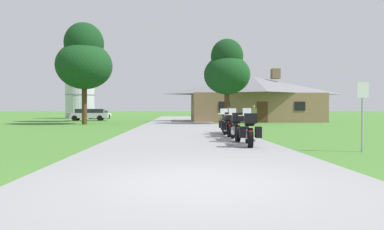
{
  "coord_description": "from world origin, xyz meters",
  "views": [
    {
      "loc": [
        -0.37,
        -5.74,
        1.29
      ],
      "look_at": [
        0.74,
        18.88,
        0.91
      ],
      "focal_mm": 31.69,
      "sensor_mm": 36.0,
      "label": 1
    }
  ],
  "objects_px": {
    "motorcycle_yellow_farthest_in_row": "(225,123)",
    "tree_left_near": "(84,59)",
    "motorcycle_black_third_in_row": "(228,125)",
    "bystander_olive_shirt_near_lodge": "(254,114)",
    "tree_left_far": "(84,60)",
    "tree_by_lodge_front": "(227,69)",
    "motorcycle_black_second_in_row": "(236,127)",
    "metal_silo_distant": "(80,91)",
    "parked_silver_suv_far_left": "(89,114)",
    "motorcycle_silver_nearest_to_camera": "(249,130)",
    "parked_white_sedan_far_left": "(100,114)",
    "metal_signpost_roadside": "(362,108)"
  },
  "relations": [
    {
      "from": "motorcycle_black_third_in_row",
      "to": "motorcycle_yellow_farthest_in_row",
      "type": "height_order",
      "value": "same"
    },
    {
      "from": "parked_silver_suv_far_left",
      "to": "motorcycle_black_third_in_row",
      "type": "bearing_deg",
      "value": -158.47
    },
    {
      "from": "motorcycle_yellow_farthest_in_row",
      "to": "metal_silo_distant",
      "type": "distance_m",
      "value": 37.95
    },
    {
      "from": "parked_white_sedan_far_left",
      "to": "tree_by_lodge_front",
      "type": "bearing_deg",
      "value": -40.75
    },
    {
      "from": "motorcycle_black_second_in_row",
      "to": "parked_silver_suv_far_left",
      "type": "distance_m",
      "value": 30.2
    },
    {
      "from": "motorcycle_black_second_in_row",
      "to": "tree_by_lodge_front",
      "type": "height_order",
      "value": "tree_by_lodge_front"
    },
    {
      "from": "bystander_olive_shirt_near_lodge",
      "to": "tree_left_near",
      "type": "distance_m",
      "value": 15.7
    },
    {
      "from": "metal_signpost_roadside",
      "to": "parked_silver_suv_far_left",
      "type": "height_order",
      "value": "metal_signpost_roadside"
    },
    {
      "from": "tree_by_lodge_front",
      "to": "parked_silver_suv_far_left",
      "type": "distance_m",
      "value": 18.99
    },
    {
      "from": "motorcycle_silver_nearest_to_camera",
      "to": "parked_white_sedan_far_left",
      "type": "relative_size",
      "value": 0.47
    },
    {
      "from": "motorcycle_black_third_in_row",
      "to": "tree_by_lodge_front",
      "type": "bearing_deg",
      "value": 81.36
    },
    {
      "from": "parked_white_sedan_far_left",
      "to": "parked_silver_suv_far_left",
      "type": "bearing_deg",
      "value": -74.77
    },
    {
      "from": "tree_by_lodge_front",
      "to": "parked_silver_suv_far_left",
      "type": "relative_size",
      "value": 1.59
    },
    {
      "from": "motorcycle_black_third_in_row",
      "to": "parked_white_sedan_far_left",
      "type": "height_order",
      "value": "motorcycle_black_third_in_row"
    },
    {
      "from": "metal_signpost_roadside",
      "to": "motorcycle_black_third_in_row",
      "type": "bearing_deg",
      "value": 120.78
    },
    {
      "from": "bystander_olive_shirt_near_lodge",
      "to": "parked_silver_suv_far_left",
      "type": "relative_size",
      "value": 0.35
    },
    {
      "from": "motorcycle_silver_nearest_to_camera",
      "to": "metal_silo_distant",
      "type": "relative_size",
      "value": 0.26
    },
    {
      "from": "bystander_olive_shirt_near_lodge",
      "to": "parked_silver_suv_far_left",
      "type": "xyz_separation_m",
      "value": [
        -17.28,
        11.26,
        -0.17
      ]
    },
    {
      "from": "bystander_olive_shirt_near_lodge",
      "to": "metal_signpost_roadside",
      "type": "relative_size",
      "value": 0.79
    },
    {
      "from": "tree_left_far",
      "to": "parked_silver_suv_far_left",
      "type": "relative_size",
      "value": 2.04
    },
    {
      "from": "tree_by_lodge_front",
      "to": "tree_left_far",
      "type": "bearing_deg",
      "value": 154.47
    },
    {
      "from": "metal_silo_distant",
      "to": "parked_white_sedan_far_left",
      "type": "xyz_separation_m",
      "value": [
        3.3,
        -1.75,
        -3.43
      ]
    },
    {
      "from": "bystander_olive_shirt_near_lodge",
      "to": "metal_silo_distant",
      "type": "xyz_separation_m",
      "value": [
        -21.25,
        21.64,
        3.12
      ]
    },
    {
      "from": "motorcycle_black_second_in_row",
      "to": "tree_left_near",
      "type": "bearing_deg",
      "value": 123.97
    },
    {
      "from": "tree_left_far",
      "to": "motorcycle_black_second_in_row",
      "type": "bearing_deg",
      "value": -62.02
    },
    {
      "from": "tree_left_near",
      "to": "bystander_olive_shirt_near_lodge",
      "type": "bearing_deg",
      "value": -2.29
    },
    {
      "from": "tree_left_far",
      "to": "tree_by_lodge_front",
      "type": "distance_m",
      "value": 16.06
    },
    {
      "from": "parked_silver_suv_far_left",
      "to": "metal_signpost_roadside",
      "type": "bearing_deg",
      "value": -157.77
    },
    {
      "from": "metal_silo_distant",
      "to": "tree_by_lodge_front",
      "type": "bearing_deg",
      "value": -48.52
    },
    {
      "from": "tree_left_far",
      "to": "metal_silo_distant",
      "type": "relative_size",
      "value": 1.19
    },
    {
      "from": "motorcycle_black_third_in_row",
      "to": "motorcycle_silver_nearest_to_camera",
      "type": "bearing_deg",
      "value": -89.05
    },
    {
      "from": "tree_left_far",
      "to": "bystander_olive_shirt_near_lodge",
      "type": "bearing_deg",
      "value": -23.09
    },
    {
      "from": "tree_left_near",
      "to": "tree_by_lodge_front",
      "type": "xyz_separation_m",
      "value": [
        12.58,
        -0.34,
        -0.88
      ]
    },
    {
      "from": "motorcycle_silver_nearest_to_camera",
      "to": "parked_silver_suv_far_left",
      "type": "height_order",
      "value": "parked_silver_suv_far_left"
    },
    {
      "from": "motorcycle_silver_nearest_to_camera",
      "to": "bystander_olive_shirt_near_lodge",
      "type": "height_order",
      "value": "bystander_olive_shirt_near_lodge"
    },
    {
      "from": "motorcycle_black_second_in_row",
      "to": "metal_silo_distant",
      "type": "relative_size",
      "value": 0.26
    },
    {
      "from": "metal_signpost_roadside",
      "to": "tree_left_far",
      "type": "xyz_separation_m",
      "value": [
        -15.64,
        26.65,
        5.26
      ]
    },
    {
      "from": "motorcycle_silver_nearest_to_camera",
      "to": "motorcycle_black_second_in_row",
      "type": "xyz_separation_m",
      "value": [
        -0.1,
        2.11,
        0.01
      ]
    },
    {
      "from": "motorcycle_black_third_in_row",
      "to": "parked_silver_suv_far_left",
      "type": "bearing_deg",
      "value": 116.65
    },
    {
      "from": "bystander_olive_shirt_near_lodge",
      "to": "motorcycle_black_third_in_row",
      "type": "bearing_deg",
      "value": -105.26
    },
    {
      "from": "tree_left_far",
      "to": "motorcycle_silver_nearest_to_camera",
      "type": "bearing_deg",
      "value": -63.85
    },
    {
      "from": "motorcycle_yellow_farthest_in_row",
      "to": "parked_white_sedan_far_left",
      "type": "distance_m",
      "value": 34.81
    },
    {
      "from": "metal_silo_distant",
      "to": "parked_silver_suv_far_left",
      "type": "distance_m",
      "value": 11.6
    },
    {
      "from": "bystander_olive_shirt_near_lodge",
      "to": "motorcycle_black_second_in_row",
      "type": "bearing_deg",
      "value": -103.09
    },
    {
      "from": "tree_left_far",
      "to": "tree_by_lodge_front",
      "type": "bearing_deg",
      "value": -25.53
    },
    {
      "from": "motorcycle_silver_nearest_to_camera",
      "to": "parked_white_sedan_far_left",
      "type": "bearing_deg",
      "value": 117.29
    },
    {
      "from": "motorcycle_yellow_farthest_in_row",
      "to": "tree_left_near",
      "type": "distance_m",
      "value": 17.37
    },
    {
      "from": "motorcycle_black_third_in_row",
      "to": "bystander_olive_shirt_near_lodge",
      "type": "xyz_separation_m",
      "value": [
        4.42,
        13.96,
        0.34
      ]
    },
    {
      "from": "motorcycle_yellow_farthest_in_row",
      "to": "parked_white_sedan_far_left",
      "type": "height_order",
      "value": "motorcycle_yellow_farthest_in_row"
    },
    {
      "from": "motorcycle_yellow_farthest_in_row",
      "to": "metal_signpost_roadside",
      "type": "distance_m",
      "value": 8.07
    }
  ]
}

